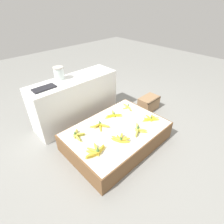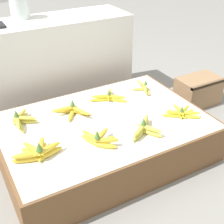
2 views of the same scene
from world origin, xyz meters
name	(u,v)px [view 1 (image 1 of 2)]	position (x,y,z in m)	size (l,w,h in m)	color
ground_plane	(116,143)	(0.00, 0.00, 0.00)	(10.00, 10.00, 0.00)	gray
display_platform	(117,136)	(0.00, 0.00, 0.13)	(1.29, 0.88, 0.26)	brown
back_vendor_table	(76,100)	(-0.06, 0.83, 0.35)	(1.32, 0.41, 0.71)	white
wooden_crate	(149,103)	(1.01, 0.22, 0.12)	(0.35, 0.23, 0.23)	#997551
banana_bunch_front_left	(96,151)	(-0.47, -0.15, 0.29)	(0.28, 0.17, 0.11)	gold
banana_bunch_front_midleft	(121,139)	(-0.13, -0.20, 0.29)	(0.18, 0.21, 0.11)	gold
banana_bunch_front_midright	(138,130)	(0.15, -0.23, 0.29)	(0.22, 0.22, 0.10)	gold
banana_bunch_front_right	(151,119)	(0.46, -0.19, 0.28)	(0.23, 0.20, 0.08)	yellow
banana_bunch_middle_left	(77,135)	(-0.46, 0.21, 0.29)	(0.16, 0.22, 0.10)	gold
banana_bunch_middle_midleft	(100,126)	(-0.14, 0.16, 0.29)	(0.22, 0.22, 0.10)	gold
banana_bunch_middle_midright	(114,115)	(0.16, 0.22, 0.28)	(0.23, 0.21, 0.08)	yellow
banana_bunch_middle_right	(127,107)	(0.46, 0.23, 0.28)	(0.15, 0.22, 0.08)	#DBCC4C
glass_jar	(59,73)	(-0.20, 0.94, 0.80)	(0.14, 0.14, 0.18)	silver
foam_tray_white	(90,71)	(0.29, 0.88, 0.71)	(0.24, 0.17, 0.02)	white
foam_tray_dark	(44,88)	(-0.50, 0.81, 0.71)	(0.29, 0.14, 0.02)	#232328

